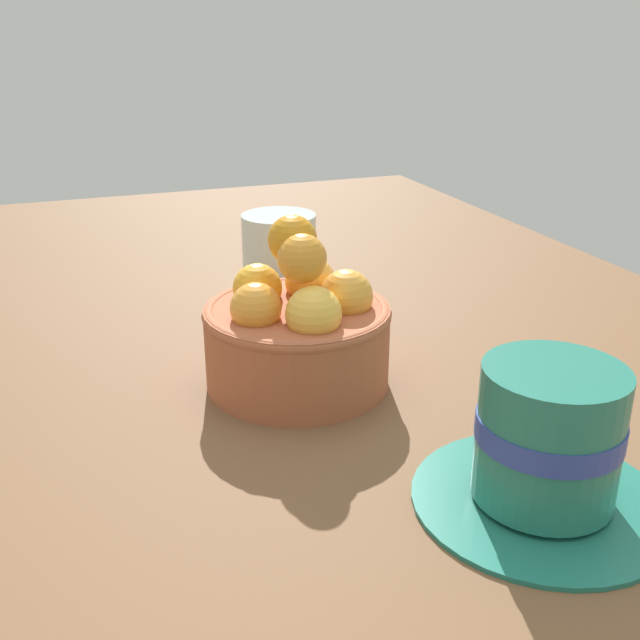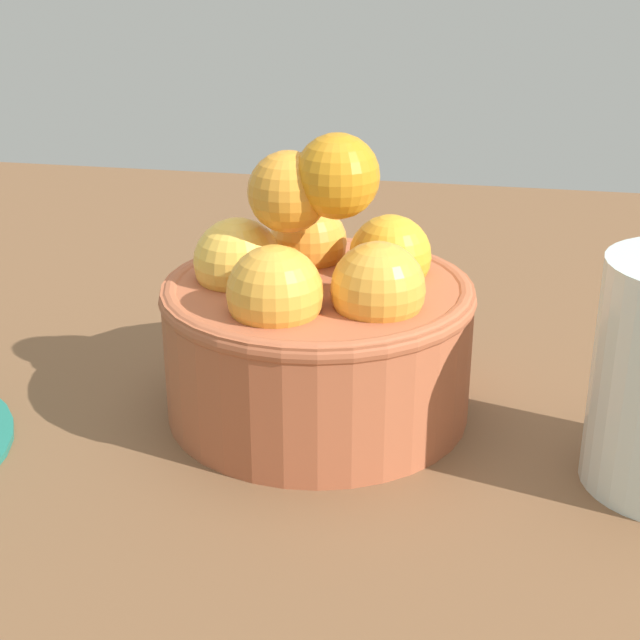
# 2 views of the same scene
# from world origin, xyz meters

# --- Properties ---
(ground_plane) EXTENTS (1.40, 0.85, 0.04)m
(ground_plane) POSITION_xyz_m (0.00, 0.00, -0.02)
(ground_plane) COLOR brown
(terracotta_bowl) EXTENTS (0.14, 0.14, 0.13)m
(terracotta_bowl) POSITION_xyz_m (-0.00, -0.00, 0.04)
(terracotta_bowl) COLOR #AD5938
(terracotta_bowl) RESTS_ON ground_plane
(coffee_cup) EXTENTS (0.15, 0.15, 0.08)m
(coffee_cup) POSITION_xyz_m (-0.19, -0.08, 0.04)
(coffee_cup) COLOR #207260
(coffee_cup) RESTS_ON ground_plane
(water_glass) EXTENTS (0.07, 0.07, 0.09)m
(water_glass) POSITION_xyz_m (0.15, -0.03, 0.05)
(water_glass) COLOR silver
(water_glass) RESTS_ON ground_plane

